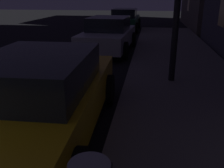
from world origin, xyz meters
The scene contains 3 objects.
car_yellow_cab centered at (2.85, 3.59, 0.71)m, with size 2.20×4.57×1.43m.
car_silver centered at (2.85, 10.55, 0.70)m, with size 2.18×4.26×1.43m.
car_green centered at (2.85, 17.40, 0.70)m, with size 1.98×4.56×1.43m.
Camera 1 is at (4.61, -0.07, 2.30)m, focal length 40.41 mm.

